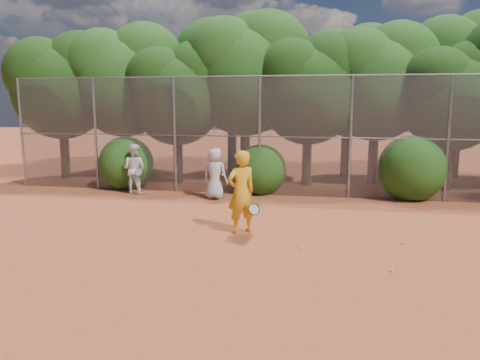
# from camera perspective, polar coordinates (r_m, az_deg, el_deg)

# --- Properties ---
(ground) EXTENTS (80.00, 80.00, 0.00)m
(ground) POSITION_cam_1_polar(r_m,az_deg,el_deg) (10.27, 2.88, -8.58)
(ground) COLOR #9E4423
(ground) RESTS_ON ground
(fence_back) EXTENTS (20.05, 0.09, 4.03)m
(fence_back) POSITION_cam_1_polar(r_m,az_deg,el_deg) (15.76, 5.58, 5.44)
(fence_back) COLOR gray
(fence_back) RESTS_ON ground
(tree_0) EXTENTS (4.38, 3.81, 6.00)m
(tree_0) POSITION_cam_1_polar(r_m,az_deg,el_deg) (20.73, -20.87, 11.08)
(tree_0) COLOR black
(tree_0) RESTS_ON ground
(tree_1) EXTENTS (4.64, 4.03, 6.35)m
(tree_1) POSITION_cam_1_polar(r_m,az_deg,el_deg) (20.01, -13.88, 12.16)
(tree_1) COLOR black
(tree_1) RESTS_ON ground
(tree_2) EXTENTS (3.99, 3.47, 5.47)m
(tree_2) POSITION_cam_1_polar(r_m,az_deg,el_deg) (18.42, -7.55, 10.78)
(tree_2) COLOR black
(tree_2) RESTS_ON ground
(tree_3) EXTENTS (4.89, 4.26, 6.70)m
(tree_3) POSITION_cam_1_polar(r_m,az_deg,el_deg) (18.82, 0.87, 13.32)
(tree_3) COLOR black
(tree_3) RESTS_ON ground
(tree_4) EXTENTS (4.19, 3.64, 5.73)m
(tree_4) POSITION_cam_1_polar(r_m,az_deg,el_deg) (17.91, 8.54, 11.35)
(tree_4) COLOR black
(tree_4) RESTS_ON ground
(tree_5) EXTENTS (4.51, 3.92, 6.17)m
(tree_5) POSITION_cam_1_polar(r_m,az_deg,el_deg) (18.79, 16.49, 11.87)
(tree_5) COLOR black
(tree_5) RESTS_ON ground
(tree_6) EXTENTS (3.86, 3.36, 5.29)m
(tree_6) POSITION_cam_1_polar(r_m,az_deg,el_deg) (18.18, 24.65, 9.64)
(tree_6) COLOR black
(tree_6) RESTS_ON ground
(tree_9) EXTENTS (4.83, 4.20, 6.62)m
(tree_9) POSITION_cam_1_polar(r_m,az_deg,el_deg) (22.52, -13.77, 12.31)
(tree_9) COLOR black
(tree_9) RESTS_ON ground
(tree_10) EXTENTS (5.15, 4.48, 7.06)m
(tree_10) POSITION_cam_1_polar(r_m,az_deg,el_deg) (21.18, -0.79, 13.55)
(tree_10) COLOR black
(tree_10) RESTS_ON ground
(tree_11) EXTENTS (4.64, 4.03, 6.35)m
(tree_11) POSITION_cam_1_polar(r_m,az_deg,el_deg) (20.33, 13.21, 12.15)
(tree_11) COLOR black
(tree_11) RESTS_ON ground
(tree_12) EXTENTS (5.02, 4.37, 6.88)m
(tree_12) POSITION_cam_1_polar(r_m,az_deg,el_deg) (21.58, 25.50, 12.24)
(tree_12) COLOR black
(tree_12) RESTS_ON ground
(bush_0) EXTENTS (2.00, 2.00, 2.00)m
(bush_0) POSITION_cam_1_polar(r_m,az_deg,el_deg) (17.70, -13.71, 2.25)
(bush_0) COLOR #1A4310
(bush_0) RESTS_ON ground
(bush_1) EXTENTS (1.80, 1.80, 1.80)m
(bush_1) POSITION_cam_1_polar(r_m,az_deg,el_deg) (16.29, 2.53, 1.53)
(bush_1) COLOR #1A4310
(bush_1) RESTS_ON ground
(bush_2) EXTENTS (2.20, 2.20, 2.20)m
(bush_2) POSITION_cam_1_polar(r_m,az_deg,el_deg) (16.31, 20.19, 1.66)
(bush_2) COLOR #1A4310
(bush_2) RESTS_ON ground
(player_yellow) EXTENTS (0.97, 0.84, 2.03)m
(player_yellow) POSITION_cam_1_polar(r_m,az_deg,el_deg) (11.35, 0.14, -1.49)
(player_yellow) COLOR gold
(player_yellow) RESTS_ON ground
(player_teen) EXTENTS (0.93, 0.71, 1.72)m
(player_teen) POSITION_cam_1_polar(r_m,az_deg,el_deg) (15.30, -3.06, 0.83)
(player_teen) COLOR silver
(player_teen) RESTS_ON ground
(player_white) EXTENTS (0.93, 0.77, 1.73)m
(player_white) POSITION_cam_1_polar(r_m,az_deg,el_deg) (16.62, -12.78, 1.35)
(player_white) COLOR white
(player_white) RESTS_ON ground
(ball_0) EXTENTS (0.07, 0.07, 0.07)m
(ball_0) POSITION_cam_1_polar(r_m,az_deg,el_deg) (11.29, 19.23, -7.24)
(ball_0) COLOR #CAE129
(ball_0) RESTS_ON ground
(ball_1) EXTENTS (0.07, 0.07, 0.07)m
(ball_1) POSITION_cam_1_polar(r_m,az_deg,el_deg) (13.31, 24.14, -5.00)
(ball_1) COLOR #CAE129
(ball_1) RESTS_ON ground
(ball_2) EXTENTS (0.07, 0.07, 0.07)m
(ball_2) POSITION_cam_1_polar(r_m,az_deg,el_deg) (9.47, 17.98, -10.45)
(ball_2) COLOR #CAE129
(ball_2) RESTS_ON ground
(ball_4) EXTENTS (0.07, 0.07, 0.07)m
(ball_4) POSITION_cam_1_polar(r_m,az_deg,el_deg) (10.36, 7.54, -8.28)
(ball_4) COLOR #CAE129
(ball_4) RESTS_ON ground
(ball_5) EXTENTS (0.07, 0.07, 0.07)m
(ball_5) POSITION_cam_1_polar(r_m,az_deg,el_deg) (13.43, 22.09, -4.73)
(ball_5) COLOR #CAE129
(ball_5) RESTS_ON ground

